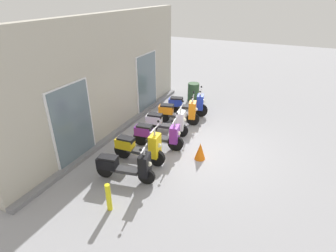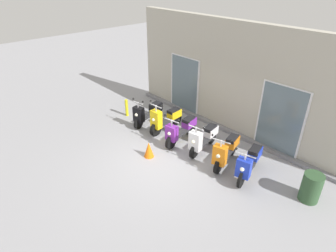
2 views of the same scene
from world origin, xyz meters
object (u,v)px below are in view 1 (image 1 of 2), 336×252
trash_bin (193,92)px  scooter_purple (158,135)px  scooter_yellow (140,147)px  scooter_black (126,166)px  curb_bollard (109,197)px  scooter_white (167,122)px  scooter_blue (187,104)px  traffic_cone (200,151)px  scooter_orange (179,112)px

trash_bin → scooter_purple: bearing=-174.3°
scooter_yellow → scooter_purple: scooter_yellow is taller
scooter_yellow → trash_bin: 5.18m
scooter_black → trash_bin: bearing=4.0°
curb_bollard → scooter_black: bearing=12.7°
scooter_white → curb_bollard: bearing=-174.7°
scooter_blue → traffic_cone: 3.07m
scooter_yellow → curb_bollard: size_ratio=2.27×
traffic_cone → trash_bin: bearing=23.0°
scooter_orange → scooter_blue: bearing=-0.1°
scooter_blue → traffic_cone: (-2.68, -1.48, -0.22)m
scooter_black → trash_bin: 6.08m
scooter_yellow → scooter_orange: (2.74, -0.03, -0.00)m
scooter_yellow → curb_bollard: bearing=-170.1°
curb_bollard → scooter_yellow: bearing=9.9°
scooter_black → traffic_cone: 2.26m
scooter_yellow → trash_bin: size_ratio=1.99×
scooter_yellow → scooter_blue: size_ratio=0.99×
scooter_blue → trash_bin: size_ratio=2.01×
scooter_purple → trash_bin: bearing=5.7°
scooter_yellow → traffic_cone: bearing=-59.9°
scooter_yellow → traffic_cone: (0.87, -1.51, -0.22)m
scooter_orange → scooter_yellow: bearing=179.5°
scooter_purple → scooter_blue: size_ratio=1.02×
scooter_yellow → curb_bollard: 1.98m
scooter_yellow → scooter_white: bearing=0.2°
scooter_white → traffic_cone: 1.79m
scooter_orange → trash_bin: size_ratio=1.94×
traffic_cone → curb_bollard: 3.05m
scooter_orange → curb_bollard: bearing=-176.2°
scooter_black → trash_bin: size_ratio=1.98×
scooter_black → scooter_yellow: 0.90m
scooter_purple → trash_bin: size_ratio=2.05×
scooter_purple → scooter_white: size_ratio=1.08×
scooter_blue → scooter_orange: bearing=179.9°
traffic_cone → scooter_purple: bearing=88.4°
scooter_orange → trash_bin: (2.43, 0.35, -0.08)m
scooter_orange → trash_bin: bearing=8.1°
scooter_purple → scooter_orange: scooter_orange is taller
scooter_yellow → curb_bollard: (-1.95, -0.34, -0.13)m
scooter_black → scooter_yellow: bearing=6.5°
scooter_black → scooter_orange: size_ratio=1.02×
curb_bollard → traffic_cone: bearing=-22.4°
scooter_white → trash_bin: 3.38m
scooter_purple → scooter_black: bearing=179.9°
scooter_black → scooter_purple: bearing=-0.1°
scooter_black → traffic_cone: scooter_black is taller
scooter_orange → traffic_cone: 2.39m
scooter_yellow → scooter_orange: size_ratio=1.03×
scooter_white → trash_bin: bearing=5.3°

